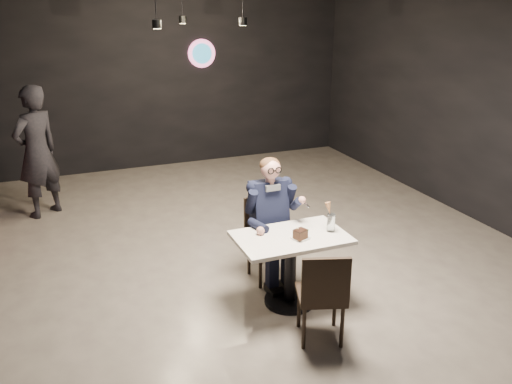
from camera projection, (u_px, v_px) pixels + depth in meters
name	position (u px, v px, depth m)	size (l,w,h in m)	color
floor	(251.00, 271.00, 6.20)	(9.00, 9.00, 0.00)	gray
wall_sign	(202.00, 53.00, 9.70)	(0.50, 0.06, 0.50)	pink
pendant_lights	(194.00, 4.00, 6.97)	(1.40, 1.20, 0.36)	black
main_table	(290.00, 270.00, 5.46)	(1.10, 0.70, 0.75)	white
chair_far	(269.00, 240.00, 5.91)	(0.42, 0.46, 0.92)	black
chair_near	(321.00, 293.00, 4.87)	(0.42, 0.46, 0.92)	black
seated_man	(269.00, 219.00, 5.82)	(0.60, 0.80, 1.44)	black
dessert_plate	(300.00, 237.00, 5.30)	(0.21, 0.21, 0.01)	white
cake_slice	(300.00, 234.00, 5.23)	(0.12, 0.10, 0.08)	black
mint_leaf	(306.00, 230.00, 5.23)	(0.07, 0.04, 0.01)	#2C8834
sundae_glass	(331.00, 223.00, 5.40)	(0.08, 0.08, 0.18)	silver
wafer_cone	(329.00, 208.00, 5.36)	(0.06, 0.06, 0.12)	tan
passerby	(37.00, 152.00, 7.52)	(0.68, 0.45, 1.86)	black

